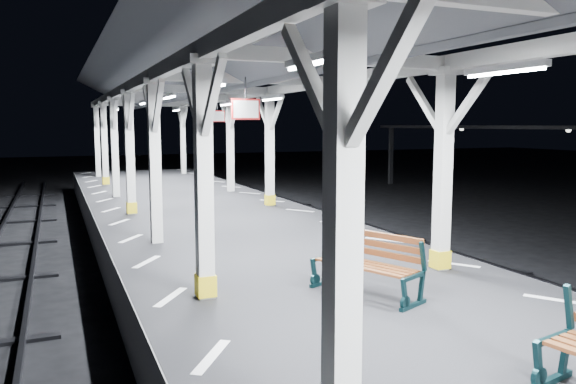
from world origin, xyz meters
TOP-DOWN VIEW (x-y plane):
  - platform at (0.00, 0.00)m, footprint 6.00×50.00m
  - hazard_stripes_left at (-2.45, 0.00)m, footprint 1.00×48.00m
  - hazard_stripes_right at (2.45, 0.00)m, footprint 1.00×48.00m
  - canopy at (0.00, -0.02)m, footprint 5.40×49.00m
  - bench_mid at (0.20, 1.28)m, footprint 1.17×1.71m

SIDE VIEW (x-z plane):
  - platform at x=0.00m, z-range 0.00..1.00m
  - hazard_stripes_left at x=-2.45m, z-range 1.00..1.01m
  - hazard_stripes_right at x=2.45m, z-range 1.00..1.01m
  - bench_mid at x=0.20m, z-range 1.03..1.90m
  - canopy at x=0.00m, z-range 2.23..6.88m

